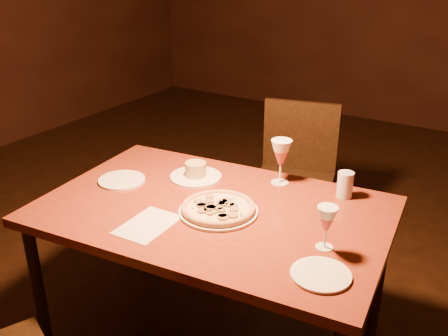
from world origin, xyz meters
The scene contains 11 objects.
floor centered at (0.00, 0.00, 0.00)m, with size 7.00×7.00×0.00m, color black.
dining_table centered at (0.09, -0.26, 0.67)m, with size 1.45×1.01×0.73m.
chair_far centered at (0.03, 0.69, 0.50)m, with size 0.52×0.52×0.89m.
pizza_plate centered at (0.13, -0.28, 0.75)m, with size 0.31×0.31×0.03m.
ramekin_saucer centered at (-0.13, -0.06, 0.76)m, with size 0.23×0.23×0.07m.
wine_glass_far centered at (0.22, 0.09, 0.83)m, with size 0.09×0.09×0.20m, color #BD4F4F, non-canonical shape.
wine_glass_right centered at (0.58, -0.30, 0.81)m, with size 0.07×0.07×0.16m, color #BD4F4F, non-canonical shape.
water_tumbler centered at (0.50, 0.11, 0.79)m, with size 0.07×0.07×0.11m, color silver.
side_plate_left centered at (-0.39, -0.27, 0.74)m, with size 0.21×0.21×0.01m, color white.
side_plate_near centered at (0.63, -0.46, 0.74)m, with size 0.19×0.19×0.01m, color white.
menu_card centered at (-0.04, -0.50, 0.73)m, with size 0.16×0.24×0.00m, color beige.
Camera 1 is at (1.06, -1.73, 1.67)m, focal length 40.00 mm.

